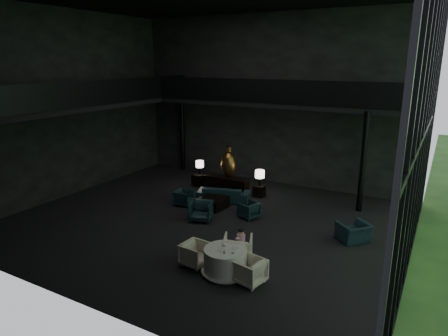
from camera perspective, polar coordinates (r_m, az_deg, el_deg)
The scene contains 34 objects.
floor at distance 15.17m, azimuth -2.64°, elevation -7.63°, with size 14.00×12.00×0.02m, color black.
wall_back at distance 19.43m, azimuth 6.73°, elevation 9.52°, with size 14.00×0.04×8.00m, color black.
wall_front at distance 9.65m, azimuth -22.13°, elevation 2.85°, with size 14.00×0.04×8.00m, color black.
wall_left at distance 18.77m, azimuth -21.47°, elevation 8.40°, with size 0.04×12.00×8.00m, color black.
curtain_wall at distance 12.00m, azimuth 26.66°, elevation 4.57°, with size 0.20×12.00×8.00m, color black, non-canonical shape.
mezzanine_left at distance 18.02m, azimuth -19.42°, elevation 8.34°, with size 2.00×12.00×0.25m, color black.
mezzanine_back at distance 18.13m, azimuth 8.43°, elevation 9.07°, with size 12.00×2.00×0.25m, color black.
railing_left at distance 17.23m, azimuth -17.34°, elevation 10.25°, with size 0.06×12.00×1.00m, color black.
railing_back at distance 17.15m, azimuth 7.29°, elevation 10.78°, with size 12.00×0.06×1.00m, color black.
column_nw at distance 21.86m, azimuth -5.97°, elevation 4.87°, with size 0.24×0.24×4.00m, color black.
column_ne at distance 16.52m, azimuth 19.26°, elevation 0.74°, with size 0.24×0.24×4.00m, color black.
console at distance 18.36m, azimuth 0.32°, elevation -2.38°, with size 2.15×0.49×0.68m, color black.
bronze_urn at distance 18.31m, azimuth 0.69°, elevation 0.63°, with size 0.75×0.75×1.40m.
side_table_left at distance 19.29m, azimuth -3.63°, elevation -1.72°, with size 0.52×0.52×0.57m, color black.
table_lamp_left at distance 19.18m, azimuth -3.49°, elevation 0.49°, with size 0.38×0.38×0.64m.
side_table_right at distance 17.83m, azimuth 5.04°, elevation -3.29°, with size 0.45×0.45×0.50m, color black.
table_lamp_right at distance 17.63m, azimuth 5.14°, elevation -0.95°, with size 0.42×0.42×0.70m.
sofa at distance 17.11m, azimuth -0.08°, elevation -3.28°, with size 2.36×0.69×0.92m, color black.
lounge_armchair_west at distance 16.78m, azimuth -5.78°, elevation -4.26°, with size 0.62×0.58×0.63m, color #134549.
lounge_armchair_east at distance 15.43m, azimuth 3.55°, elevation -6.03°, with size 0.59×0.55×0.61m, color black.
lounge_armchair_south at distance 15.13m, azimuth -3.30°, elevation -5.96°, with size 0.83×0.78×0.86m, color black.
window_armchair at distance 14.13m, azimuth 18.06°, elevation -8.46°, with size 0.89×0.58×0.78m, color #1E4143.
coffee_table at distance 16.43m, azimuth -1.60°, elevation -4.97°, with size 1.00×1.00×0.45m, color black.
dining_table at distance 11.61m, azimuth 0.18°, elevation -13.36°, with size 1.38×1.38×0.75m.
dining_chair_north at distance 12.19m, azimuth 1.98°, elevation -11.10°, with size 0.94×0.88×0.96m, color beige.
dining_chair_east at distance 11.17m, azimuth 3.68°, elevation -14.35°, with size 0.73×0.69×0.75m, color beige.
dining_chair_west at distance 12.05m, azimuth -4.11°, elevation -12.04°, with size 0.72×0.68×0.75m, color beige.
child at distance 12.20m, azimuth 2.44°, elevation -9.83°, with size 0.25×0.25×0.55m.
plate_a at distance 11.37m, azimuth -0.42°, elevation -11.59°, with size 0.22×0.22×0.01m, color white.
plate_b at distance 11.45m, azimuth 1.70°, elevation -11.37°, with size 0.23×0.23×0.02m, color white.
saucer at distance 11.23m, azimuth 1.54°, elevation -11.94°, with size 0.17×0.17×0.01m, color white.
coffee_cup at distance 11.16m, azimuth 1.29°, elevation -11.91°, with size 0.08×0.08×0.06m, color white.
cereal_bowl at distance 11.58m, azimuth 0.08°, elevation -10.84°, with size 0.17×0.17×0.09m, color white.
cream_pot at distance 11.16m, azimuth 0.02°, elevation -11.96°, with size 0.06×0.06×0.07m, color #99999E.
Camera 1 is at (7.44, -11.85, 5.87)m, focal length 32.00 mm.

